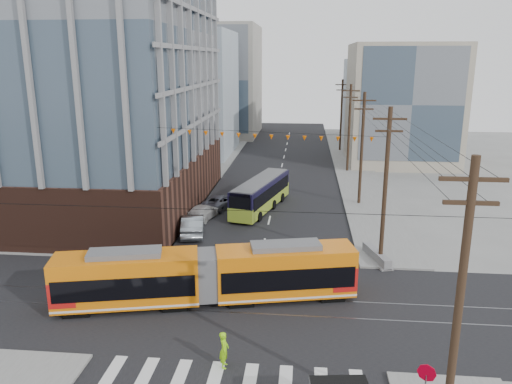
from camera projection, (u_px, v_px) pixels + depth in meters
ground at (241, 342)px, 25.45m from camera, size 160.00×160.00×0.00m
office_building at (35, 55)px, 45.95m from camera, size 30.00×25.00×28.60m
bg_bldg_nw_near at (172, 93)px, 74.73m from camera, size 18.00×16.00×18.00m
bg_bldg_ne_near at (401, 104)px, 68.01m from camera, size 14.00×14.00×16.00m
bg_bldg_nw_far at (215, 81)px, 93.41m from camera, size 16.00×18.00×20.00m
bg_bldg_ne_far at (392, 100)px, 87.30m from camera, size 16.00×16.00×14.00m
utility_pole_near at (458, 310)px, 17.45m from camera, size 0.30×0.30×11.00m
utility_pole_far at (341, 116)px, 77.06m from camera, size 0.30×0.30×11.00m
streetcar at (208, 276)px, 29.23m from camera, size 17.59×6.29×3.37m
city_bus at (261, 194)px, 47.59m from camera, size 4.97×10.98×3.04m
parked_car_silver at (193, 225)px, 40.92m from camera, size 2.61×5.25×1.65m
parked_car_white at (203, 212)px, 44.87m from camera, size 2.81×4.88×1.33m
parked_car_grey at (220, 202)px, 48.21m from camera, size 3.57×5.08×1.29m
pedestrian at (224, 350)px, 23.20m from camera, size 0.47×0.68×1.80m
jersey_barrier at (376, 256)px, 35.62m from camera, size 1.90×3.87×0.76m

